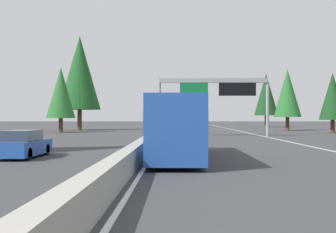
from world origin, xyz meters
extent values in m
plane|color=#38383A|center=(60.00, 0.00, 0.00)|extent=(320.00, 320.00, 0.00)
cube|color=#9E9B93|center=(80.00, 0.30, 0.45)|extent=(180.00, 0.56, 0.90)
cube|color=silver|center=(70.00, -11.52, 0.01)|extent=(160.00, 0.16, 0.01)
cube|color=silver|center=(70.00, -0.25, 0.01)|extent=(160.00, 0.16, 0.01)
cylinder|color=gray|center=(45.19, 0.30, 3.05)|extent=(0.36, 0.36, 6.11)
cylinder|color=gray|center=(45.19, -12.02, 3.05)|extent=(0.36, 0.36, 6.11)
cube|color=gray|center=(45.19, -5.86, 6.36)|extent=(0.50, 12.32, 0.50)
cube|color=#0C602D|center=(45.04, -3.64, 5.26)|extent=(0.12, 3.20, 1.90)
cube|color=black|center=(45.04, -8.57, 5.36)|extent=(0.16, 4.20, 1.50)
cube|color=#1E4793|center=(20.26, -1.58, 1.65)|extent=(11.50, 2.50, 2.90)
cube|color=#2D3847|center=(20.26, -1.58, 2.01)|extent=(11.04, 2.55, 0.84)
cylinder|color=black|center=(24.28, -0.48, 0.50)|extent=(1.00, 0.30, 1.00)
cylinder|color=black|center=(24.28, -2.68, 0.50)|extent=(1.00, 0.30, 1.00)
cylinder|color=black|center=(16.23, -0.48, 0.50)|extent=(1.00, 0.30, 1.00)
cylinder|color=black|center=(16.23, -2.68, 0.50)|extent=(1.00, 0.30, 1.00)
cube|color=silver|center=(41.57, -1.84, 0.61)|extent=(5.60, 2.00, 0.70)
cube|color=silver|center=(42.58, -1.84, 1.41)|extent=(2.24, 1.84, 0.90)
cube|color=#2D3847|center=(42.58, -1.84, 1.50)|extent=(2.02, 1.92, 0.41)
cylinder|color=black|center=(43.42, -0.98, 0.40)|extent=(0.80, 0.28, 0.80)
cylinder|color=black|center=(43.42, -2.70, 0.40)|extent=(0.80, 0.28, 0.80)
cylinder|color=black|center=(39.72, -0.98, 0.40)|extent=(0.80, 0.28, 0.80)
cylinder|color=black|center=(39.72, -2.70, 0.40)|extent=(0.80, 0.28, 0.80)
cube|color=white|center=(52.46, -1.98, 1.70)|extent=(6.12, 2.40, 2.50)
cube|color=#AD931E|center=(56.71, -1.98, 1.40)|extent=(2.38, 2.30, 1.90)
cylinder|color=black|center=(56.54, -0.92, 0.45)|extent=(0.90, 0.28, 0.90)
cylinder|color=black|center=(56.54, -3.04, 0.45)|extent=(0.90, 0.28, 0.90)
cylinder|color=black|center=(50.76, -0.92, 0.45)|extent=(0.90, 0.28, 0.90)
cylinder|color=black|center=(50.76, -3.04, 0.45)|extent=(0.90, 0.28, 0.90)
cube|color=slate|center=(100.81, -5.29, 0.97)|extent=(5.00, 1.95, 1.44)
cube|color=#2D3847|center=(98.51, -5.29, 1.22)|extent=(0.08, 1.48, 0.56)
cylinder|color=black|center=(102.51, -4.44, 0.35)|extent=(0.70, 0.24, 0.70)
cylinder|color=black|center=(102.51, -6.15, 0.35)|extent=(0.70, 0.24, 0.70)
cylinder|color=black|center=(99.11, -4.44, 0.35)|extent=(0.70, 0.24, 0.70)
cylinder|color=black|center=(99.11, -6.15, 0.35)|extent=(0.70, 0.24, 0.70)
cube|color=black|center=(78.10, 2.96, 0.53)|extent=(4.40, 1.80, 0.76)
cube|color=#2D3847|center=(77.88, 2.96, 1.19)|extent=(2.46, 1.51, 0.56)
cylinder|color=black|center=(79.50, 3.75, 0.32)|extent=(0.64, 0.22, 0.64)
cylinder|color=black|center=(79.50, 2.17, 0.32)|extent=(0.64, 0.22, 0.64)
cylinder|color=black|center=(76.69, 3.75, 0.32)|extent=(0.64, 0.22, 0.64)
cylinder|color=black|center=(76.69, 2.17, 0.32)|extent=(0.64, 0.22, 0.64)
cube|color=#1E4793|center=(20.43, 6.59, 0.53)|extent=(4.40, 1.80, 0.76)
cube|color=#2D3847|center=(20.21, 6.59, 1.19)|extent=(2.46, 1.51, 0.56)
cylinder|color=black|center=(21.84, 7.38, 0.32)|extent=(0.64, 0.22, 0.64)
cylinder|color=black|center=(21.84, 5.80, 0.32)|extent=(0.64, 0.22, 0.64)
cylinder|color=black|center=(19.03, 5.80, 0.32)|extent=(0.64, 0.22, 0.64)
cylinder|color=#4C3823|center=(54.66, -23.02, 0.91)|extent=(0.56, 0.56, 1.82)
cone|color=#143D19|center=(54.66, -23.02, 5.05)|extent=(3.64, 3.64, 6.45)
cylinder|color=#4C3823|center=(65.69, -19.91, 1.11)|extent=(0.60, 0.60, 2.21)
cone|color=#236028|center=(65.69, -19.91, 6.14)|extent=(4.43, 4.43, 7.85)
cylinder|color=#4C3823|center=(89.12, -21.62, 1.31)|extent=(0.65, 0.65, 2.62)
cone|color=#143D19|center=(89.12, -21.62, 7.26)|extent=(5.24, 5.24, 9.29)
cylinder|color=#4C3823|center=(56.44, 14.88, 1.03)|extent=(0.58, 0.58, 2.05)
cone|color=#236028|center=(56.44, 14.88, 5.70)|extent=(4.11, 4.11, 7.28)
cylinder|color=#4C3823|center=(66.59, 14.60, 1.75)|extent=(0.74, 0.74, 3.49)
cone|color=#194C1E|center=(66.59, 14.60, 9.68)|extent=(6.98, 6.98, 12.38)
camera|label=1|loc=(-1.02, -1.58, 2.14)|focal=43.27mm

